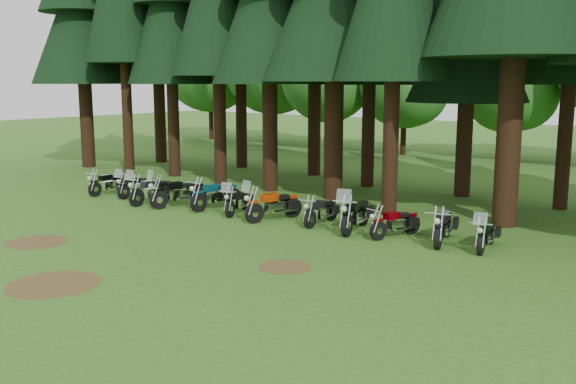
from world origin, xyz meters
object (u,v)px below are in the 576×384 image
(motorcycle_10, at_px, (443,227))
(motorcycle_5, at_px, (238,202))
(motorcycle_4, at_px, (216,196))
(motorcycle_9, at_px, (396,224))
(motorcycle_1, at_px, (137,187))
(motorcycle_3, at_px, (179,194))
(motorcycle_8, at_px, (355,215))
(motorcycle_6, at_px, (274,206))
(motorcycle_11, at_px, (486,235))
(motorcycle_0, at_px, (109,184))
(motorcycle_2, at_px, (152,191))
(motorcycle_7, at_px, (321,212))

(motorcycle_10, bearing_deg, motorcycle_5, 169.59)
(motorcycle_4, relative_size, motorcycle_9, 1.22)
(motorcycle_1, height_order, motorcycle_9, motorcycle_1)
(motorcycle_3, height_order, motorcycle_8, motorcycle_8)
(motorcycle_3, relative_size, motorcycle_6, 1.01)
(motorcycle_3, xyz_separation_m, motorcycle_11, (11.69, 0.99, -0.09))
(motorcycle_0, distance_m, motorcycle_4, 5.83)
(motorcycle_2, bearing_deg, motorcycle_4, 12.02)
(motorcycle_4, height_order, motorcycle_9, motorcycle_4)
(motorcycle_6, bearing_deg, motorcycle_4, -168.45)
(motorcycle_1, height_order, motorcycle_3, motorcycle_3)
(motorcycle_6, relative_size, motorcycle_8, 0.96)
(motorcycle_2, height_order, motorcycle_6, motorcycle_6)
(motorcycle_3, bearing_deg, motorcycle_0, -163.19)
(motorcycle_0, xyz_separation_m, motorcycle_3, (4.39, -0.08, 0.07))
(motorcycle_0, distance_m, motorcycle_11, 16.10)
(motorcycle_10, height_order, motorcycle_11, motorcycle_11)
(motorcycle_5, bearing_deg, motorcycle_0, 165.04)
(motorcycle_1, relative_size, motorcycle_3, 0.86)
(motorcycle_9, xyz_separation_m, motorcycle_10, (1.45, 0.24, 0.06))
(motorcycle_0, relative_size, motorcycle_3, 0.88)
(motorcycle_11, bearing_deg, motorcycle_9, 176.17)
(motorcycle_10, bearing_deg, motorcycle_2, 171.02)
(motorcycle_2, xyz_separation_m, motorcycle_6, (5.74, 0.52, 0.01))
(motorcycle_0, relative_size, motorcycle_1, 1.03)
(motorcycle_0, relative_size, motorcycle_11, 1.05)
(motorcycle_6, xyz_separation_m, motorcycle_9, (4.52, 0.39, -0.09))
(motorcycle_2, relative_size, motorcycle_3, 0.98)
(motorcycle_6, distance_m, motorcycle_8, 3.12)
(motorcycle_3, height_order, motorcycle_5, motorcycle_3)
(motorcycle_7, bearing_deg, motorcycle_1, 179.27)
(motorcycle_4, bearing_deg, motorcycle_8, 6.14)
(motorcycle_3, relative_size, motorcycle_5, 1.16)
(motorcycle_2, height_order, motorcycle_3, motorcycle_3)
(motorcycle_2, bearing_deg, motorcycle_11, 1.79)
(motorcycle_3, distance_m, motorcycle_8, 7.54)
(motorcycle_3, bearing_deg, motorcycle_8, 22.93)
(motorcycle_1, xyz_separation_m, motorcycle_11, (14.64, 0.60, -0.01))
(motorcycle_6, bearing_deg, motorcycle_7, 31.86)
(motorcycle_1, bearing_deg, motorcycle_8, -1.53)
(motorcycle_2, relative_size, motorcycle_5, 1.14)
(motorcycle_2, relative_size, motorcycle_8, 0.95)
(motorcycle_7, relative_size, motorcycle_8, 0.81)
(motorcycle_9, relative_size, motorcycle_10, 0.86)
(motorcycle_8, relative_size, motorcycle_10, 1.09)
(motorcycle_3, relative_size, motorcycle_7, 1.19)
(motorcycle_9, bearing_deg, motorcycle_10, 28.41)
(motorcycle_3, height_order, motorcycle_11, motorcycle_3)
(motorcycle_9, bearing_deg, motorcycle_8, -158.64)
(motorcycle_0, xyz_separation_m, motorcycle_11, (16.07, 0.91, -0.01))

